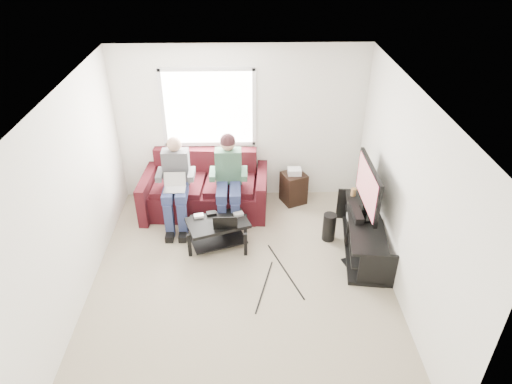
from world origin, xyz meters
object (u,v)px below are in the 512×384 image
sofa (206,191)px  subwoofer (329,227)px  coffee_table (218,228)px  tv (368,188)px  tv_stand (363,236)px  end_table (294,187)px

sofa → subwoofer: bearing=-24.9°
coffee_table → tv: tv is taller
sofa → coffee_table: size_ratio=2.09×
tv → subwoofer: 0.91m
sofa → subwoofer: (1.90, -0.88, -0.12)m
coffee_table → tv_stand: 2.11m
tv → subwoofer: (-0.45, 0.15, -0.78)m
sofa → coffee_table: 1.02m
coffee_table → end_table: (1.22, 1.17, -0.03)m
coffee_table → subwoofer: subwoofer is taller
coffee_table → subwoofer: bearing=3.8°
tv → subwoofer: size_ratio=2.50×
tv → end_table: size_ratio=1.73×
sofa → tv_stand: sofa is taller
sofa → tv: (2.35, -1.04, 0.65)m
coffee_table → tv_stand: (2.11, -0.14, -0.08)m
coffee_table → subwoofer: (1.65, 0.11, -0.10)m
tv_stand → subwoofer: bearing=150.8°
tv_stand → subwoofer: 0.52m
tv_stand → tv: size_ratio=1.52×
sofa → end_table: 1.48m
coffee_table → end_table: 1.69m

